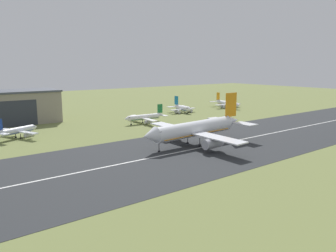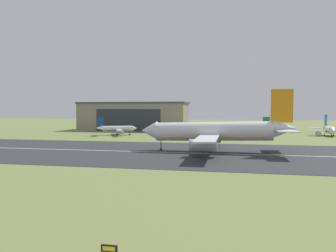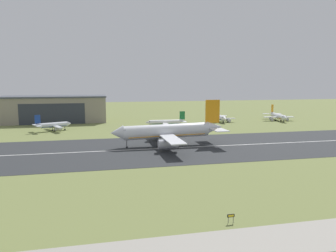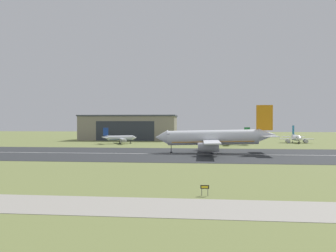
{
  "view_description": "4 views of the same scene",
  "coord_description": "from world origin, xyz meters",
  "px_view_note": "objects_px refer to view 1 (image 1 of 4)",
  "views": [
    {
      "loc": [
        -73.38,
        23.63,
        28.44
      ],
      "look_at": [
        -17.3,
        97.59,
        11.19
      ],
      "focal_mm": 35.0,
      "sensor_mm": 36.0,
      "label": 1
    },
    {
      "loc": [
        9.77,
        14.29,
        12.54
      ],
      "look_at": [
        -8.32,
        103.96,
        7.67
      ],
      "focal_mm": 35.0,
      "sensor_mm": 36.0,
      "label": 2
    },
    {
      "loc": [
        -23.2,
        -13.91,
        25.46
      ],
      "look_at": [
        1.1,
        94.62,
        10.08
      ],
      "focal_mm": 35.0,
      "sensor_mm": 36.0,
      "label": 3
    },
    {
      "loc": [
        -0.52,
        -13.47,
        11.62
      ],
      "look_at": [
        -10.27,
        83.78,
        10.5
      ],
      "focal_mm": 35.0,
      "sensor_mm": 36.0,
      "label": 4
    }
  ],
  "objects_px": {
    "airplane_parked_west": "(144,117)",
    "airplane_parked_east": "(17,131)",
    "airplane_parked_far_east": "(182,108)",
    "airplane_parked_centre": "(227,104)",
    "airplane_landing": "(195,129)"
  },
  "relations": [
    {
      "from": "airplane_parked_centre",
      "to": "airplane_parked_far_east",
      "type": "distance_m",
      "value": 39.4
    },
    {
      "from": "airplane_parked_west",
      "to": "airplane_parked_east",
      "type": "bearing_deg",
      "value": 177.96
    },
    {
      "from": "airplane_parked_east",
      "to": "airplane_parked_centre",
      "type": "bearing_deg",
      "value": 6.1
    },
    {
      "from": "airplane_landing",
      "to": "airplane_parked_centre",
      "type": "relative_size",
      "value": 1.77
    },
    {
      "from": "airplane_parked_east",
      "to": "airplane_parked_west",
      "type": "bearing_deg",
      "value": -2.04
    },
    {
      "from": "airplane_landing",
      "to": "airplane_parked_east",
      "type": "relative_size",
      "value": 2.37
    },
    {
      "from": "airplane_parked_west",
      "to": "airplane_parked_far_east",
      "type": "bearing_deg",
      "value": 23.52
    },
    {
      "from": "airplane_landing",
      "to": "airplane_parked_centre",
      "type": "height_order",
      "value": "airplane_landing"
    },
    {
      "from": "airplane_landing",
      "to": "airplane_parked_far_east",
      "type": "xyz_separation_m",
      "value": [
        48.22,
        65.15,
        -2.96
      ]
    },
    {
      "from": "airplane_parked_west",
      "to": "airplane_parked_centre",
      "type": "distance_m",
      "value": 79.54
    },
    {
      "from": "airplane_landing",
      "to": "airplane_parked_centre",
      "type": "distance_m",
      "value": 109.18
    },
    {
      "from": "airplane_parked_centre",
      "to": "airplane_parked_far_east",
      "type": "relative_size",
      "value": 1.44
    },
    {
      "from": "airplane_parked_west",
      "to": "airplane_parked_far_east",
      "type": "xyz_separation_m",
      "value": [
        38.38,
        16.71,
        -0.3
      ]
    },
    {
      "from": "airplane_parked_west",
      "to": "airplane_parked_east",
      "type": "height_order",
      "value": "airplane_parked_west"
    },
    {
      "from": "airplane_parked_west",
      "to": "airplane_parked_east",
      "type": "relative_size",
      "value": 1.17
    }
  ]
}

